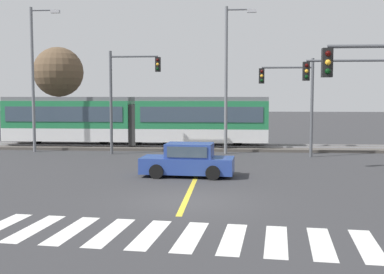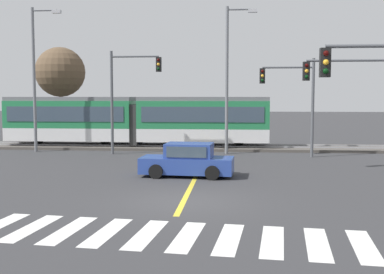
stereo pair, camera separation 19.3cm
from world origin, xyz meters
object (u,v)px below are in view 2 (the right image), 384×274
light_rail_tram (136,119)px  street_lamp_centre (229,72)px  street_lamp_west (36,72)px  bare_tree_far_west (60,72)px  traffic_light_far_left (128,87)px  traffic_light_mid_right (360,92)px  sedan_crossing (187,161)px  traffic_light_far_right (295,93)px

light_rail_tram → street_lamp_centre: 7.89m
street_lamp_west → street_lamp_centre: street_lamp_west is taller
bare_tree_far_west → traffic_light_far_left: bearing=-50.4°
traffic_light_mid_right → bare_tree_far_west: 25.87m
sedan_crossing → street_lamp_west: (-10.82, 8.89, 4.55)m
traffic_light_far_right → street_lamp_west: street_lamp_west is taller
light_rail_tram → bare_tree_far_west: 10.28m
traffic_light_far_right → traffic_light_mid_right: traffic_light_far_right is taller
sedan_crossing → street_lamp_west: street_lamp_west is taller
traffic_light_mid_right → sedan_crossing: bearing=-165.9°
light_rail_tram → traffic_light_mid_right: (12.89, -9.78, 1.82)m
traffic_light_mid_right → street_lamp_centre: 9.33m
street_lamp_centre → bare_tree_far_west: (-14.24, 8.87, 0.49)m
traffic_light_far_right → traffic_light_mid_right: 6.03m
bare_tree_far_west → street_lamp_centre: bearing=-31.9°
traffic_light_far_left → street_lamp_west: 6.36m
traffic_light_far_left → traffic_light_mid_right: size_ratio=1.11×
light_rail_tram → sedan_crossing: 12.82m
traffic_light_mid_right → street_lamp_west: size_ratio=0.62×
traffic_light_far_right → traffic_light_mid_right: bearing=-66.5°
traffic_light_far_right → street_lamp_centre: 4.30m
light_rail_tram → traffic_light_far_right: (10.49, -4.25, 1.78)m
traffic_light_far_left → street_lamp_centre: 6.45m
sedan_crossing → street_lamp_west: 14.72m
traffic_light_far_left → bare_tree_far_west: size_ratio=0.84×
traffic_light_far_right → sedan_crossing: bearing=-126.9°
traffic_light_far_left → street_lamp_centre: bearing=6.0°
light_rail_tram → street_lamp_west: (-6.00, -2.91, 3.20)m
traffic_light_far_right → light_rail_tram: bearing=157.9°
traffic_light_far_left → bare_tree_far_west: bare_tree_far_west is taller
traffic_light_far_left → street_lamp_centre: street_lamp_centre is taller
street_lamp_west → traffic_light_mid_right: bearing=-20.0°
traffic_light_far_left → traffic_light_mid_right: bearing=-25.7°
traffic_light_mid_right → street_lamp_centre: (-6.31, 6.75, 1.29)m
traffic_light_mid_right → street_lamp_west: street_lamp_west is taller
sedan_crossing → street_lamp_centre: size_ratio=0.47×
traffic_light_far_left → sedan_crossing: bearing=-60.5°
traffic_light_mid_right → traffic_light_far_right: bearing=113.5°
traffic_light_mid_right → bare_tree_far_west: (-20.55, 15.62, 1.78)m
traffic_light_mid_right → bare_tree_far_west: bare_tree_far_west is taller
street_lamp_west → bare_tree_far_west: size_ratio=1.21×
traffic_light_mid_right → street_lamp_west: (-18.89, 6.87, 1.38)m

